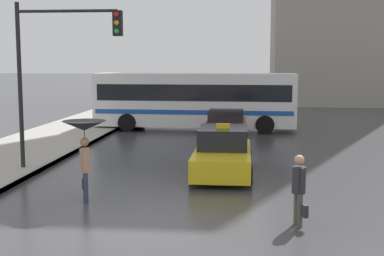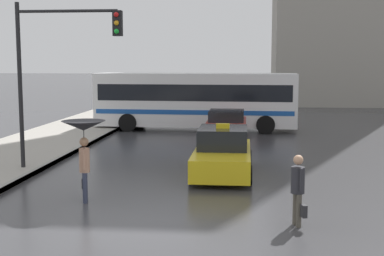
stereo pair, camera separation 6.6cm
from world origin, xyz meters
name	(u,v)px [view 1 (the left image)]	position (x,y,z in m)	size (l,w,h in m)	color
ground_plane	(140,230)	(0.00, 0.00, 0.00)	(300.00, 300.00, 0.00)	#38383A
taxi	(223,153)	(1.59, 6.07, 0.69)	(1.91, 4.58, 1.69)	gold
sedan_red	(226,128)	(1.45, 13.07, 0.68)	(1.91, 4.43, 1.45)	#A52D23
city_bus	(195,99)	(-0.35, 17.34, 1.70)	(10.77, 2.97, 3.06)	silver
pedestrian_with_umbrella	(84,135)	(-1.87, 2.16, 1.80)	(1.14, 1.14, 2.16)	#2D3347
pedestrian_man	(299,186)	(3.51, 0.61, 0.93)	(0.39, 0.58, 1.63)	#4C473D
traffic_light	(60,55)	(-3.70, 5.70, 3.89)	(3.52, 0.38, 5.60)	black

